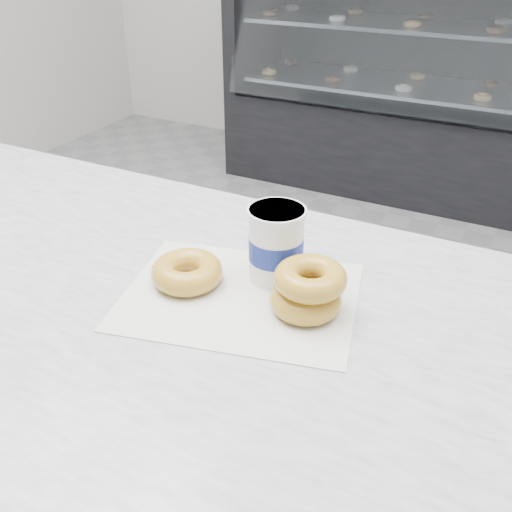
{
  "coord_description": "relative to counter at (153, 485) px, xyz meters",
  "views": [
    {
      "loc": [
        0.5,
        -1.14,
        1.38
      ],
      "look_at": [
        0.17,
        -0.5,
        0.95
      ],
      "focal_mm": 40.0,
      "sensor_mm": 36.0,
      "label": 1
    }
  ],
  "objects": [
    {
      "name": "wax_paper",
      "position": [
        0.16,
        0.06,
        0.45
      ],
      "size": [
        0.39,
        0.33,
        0.0
      ],
      "primitive_type": "cube",
      "rotation": [
        0.0,
        0.0,
        0.23
      ],
      "color": "silver",
      "rests_on": "counter"
    },
    {
      "name": "ground",
      "position": [
        0.0,
        0.6,
        -0.45
      ],
      "size": [
        5.0,
        5.0,
        0.0
      ],
      "primitive_type": "plane",
      "color": "gray",
      "rests_on": "ground"
    },
    {
      "name": "coffee_cup",
      "position": [
        0.19,
        0.13,
        0.51
      ],
      "size": [
        0.11,
        0.11,
        0.12
      ],
      "rotation": [
        0.0,
        0.0,
        -0.32
      ],
      "color": "white",
      "rests_on": "counter"
    },
    {
      "name": "display_case",
      "position": [
        0.0,
        2.72,
        0.04
      ],
      "size": [
        2.4,
        0.74,
        1.25
      ],
      "color": "black",
      "rests_on": "ground"
    },
    {
      "name": "donut_single",
      "position": [
        0.07,
        0.06,
        0.47
      ],
      "size": [
        0.14,
        0.14,
        0.04
      ],
      "primitive_type": "torus",
      "rotation": [
        0.0,
        0.0,
        0.41
      ],
      "color": "gold",
      "rests_on": "wax_paper"
    },
    {
      "name": "counter",
      "position": [
        0.0,
        0.0,
        0.0
      ],
      "size": [
        3.06,
        0.76,
        0.9
      ],
      "color": "#333335",
      "rests_on": "ground"
    },
    {
      "name": "donut_stack",
      "position": [
        0.26,
        0.08,
        0.49
      ],
      "size": [
        0.15,
        0.15,
        0.07
      ],
      "color": "gold",
      "rests_on": "wax_paper"
    }
  ]
}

